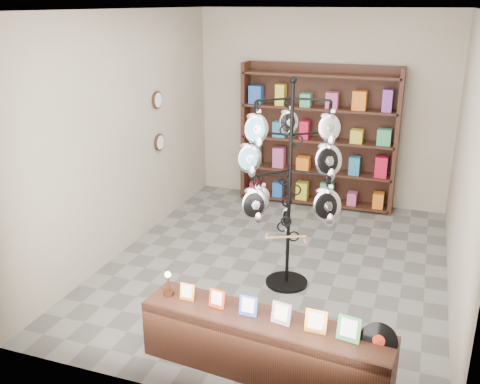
# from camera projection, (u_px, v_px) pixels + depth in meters

# --- Properties ---
(ground) EXTENTS (5.00, 5.00, 0.00)m
(ground) POSITION_uv_depth(u_px,v_px,m) (276.00, 264.00, 6.63)
(ground) COLOR slate
(ground) RESTS_ON ground
(room_envelope) EXTENTS (5.00, 5.00, 5.00)m
(room_envelope) POSITION_uv_depth(u_px,v_px,m) (280.00, 117.00, 6.01)
(room_envelope) COLOR #B0A28E
(room_envelope) RESTS_ON ground
(display_tree) EXTENTS (1.26, 1.26, 2.37)m
(display_tree) POSITION_uv_depth(u_px,v_px,m) (290.00, 171.00, 5.73)
(display_tree) COLOR black
(display_tree) RESTS_ON ground
(front_shelf) EXTENTS (2.23, 0.65, 0.78)m
(front_shelf) POSITION_uv_depth(u_px,v_px,m) (264.00, 345.00, 4.62)
(front_shelf) COLOR black
(front_shelf) RESTS_ON ground
(back_shelving) EXTENTS (2.42, 0.36, 2.20)m
(back_shelving) POSITION_uv_depth(u_px,v_px,m) (318.00, 141.00, 8.32)
(back_shelving) COLOR black
(back_shelving) RESTS_ON ground
(wall_clocks) EXTENTS (0.03, 0.24, 0.84)m
(wall_clocks) POSITION_uv_depth(u_px,v_px,m) (158.00, 121.00, 7.45)
(wall_clocks) COLOR black
(wall_clocks) RESTS_ON ground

